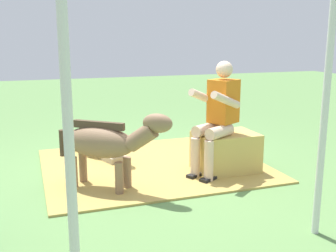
% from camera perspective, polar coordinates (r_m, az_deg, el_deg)
% --- Properties ---
extents(ground_plane, '(24.00, 24.00, 0.00)m').
position_cam_1_polar(ground_plane, '(5.15, -2.69, -6.40)').
color(ground_plane, '#608C4C').
extents(hay_patch, '(2.78, 2.38, 0.02)m').
position_cam_1_polar(hay_patch, '(5.38, -2.09, -5.44)').
color(hay_patch, tan).
rests_on(hay_patch, ground).
extents(hay_bale, '(0.74, 0.54, 0.50)m').
position_cam_1_polar(hay_bale, '(5.13, 8.02, -3.69)').
color(hay_bale, tan).
rests_on(hay_bale, ground).
extents(person_seated, '(0.72, 0.60, 1.38)m').
position_cam_1_polar(person_seated, '(4.90, 6.91, 1.79)').
color(person_seated, beige).
rests_on(person_seated, ground).
extents(pony_standing, '(1.13, 0.98, 0.90)m').
position_cam_1_polar(pony_standing, '(4.46, -8.56, -2.35)').
color(pony_standing, '#8C6B4C').
rests_on(pony_standing, ground).
extents(pony_lying, '(0.73, 1.34, 0.42)m').
position_cam_1_polar(pony_lying, '(5.88, -9.88, -2.28)').
color(pony_lying, tan).
rests_on(pony_lying, ground).
extents(soda_bottle, '(0.07, 0.07, 0.27)m').
position_cam_1_polar(soda_bottle, '(5.75, 10.66, -3.21)').
color(soda_bottle, '#268C3F').
rests_on(soda_bottle, ground).
extents(tent_pole_left, '(0.06, 0.06, 2.26)m').
position_cam_1_polar(tent_pole_left, '(3.53, 21.11, 2.92)').
color(tent_pole_left, silver).
rests_on(tent_pole_left, ground).
extents(tent_pole_right, '(0.06, 0.06, 2.26)m').
position_cam_1_polar(tent_pole_right, '(2.33, -13.70, -1.13)').
color(tent_pole_right, silver).
rests_on(tent_pole_right, ground).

